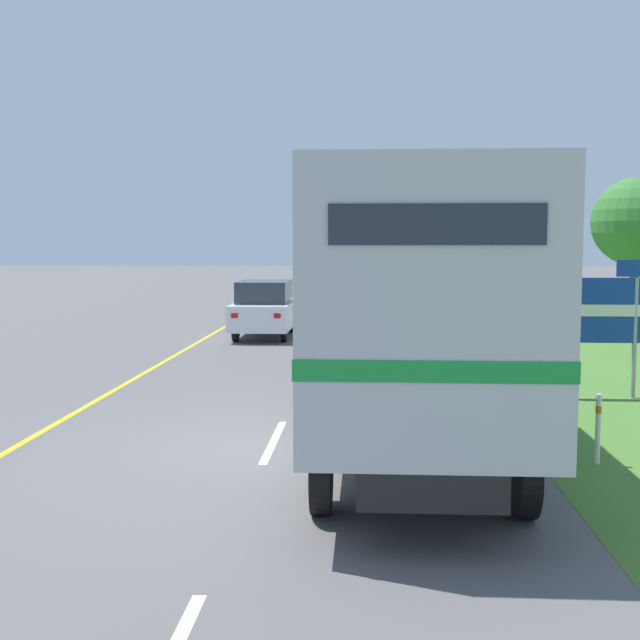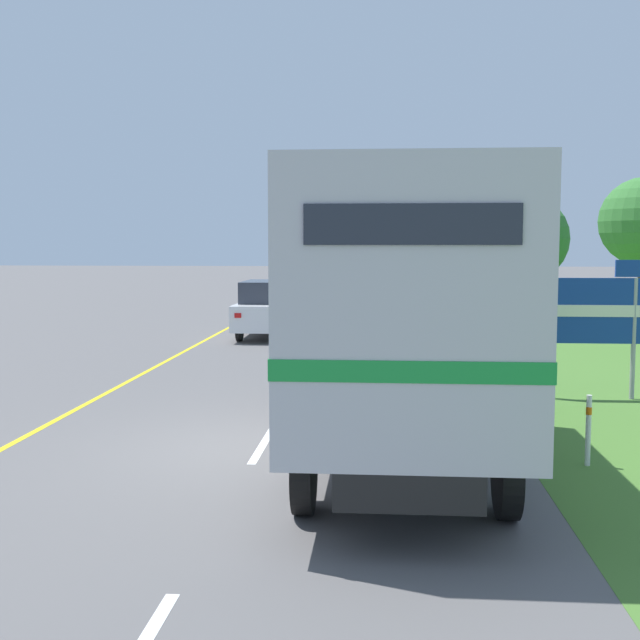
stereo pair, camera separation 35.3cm
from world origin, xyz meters
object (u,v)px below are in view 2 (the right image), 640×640
horse_trailer_truck (401,307)px  highway_sign (595,313)px  roadside_tree_far (525,239)px  delineator_post (588,428)px  lead_car_white (269,308)px

horse_trailer_truck → highway_sign: (3.75, 4.46, -0.43)m
roadside_tree_far → delineator_post: roadside_tree_far is taller
lead_car_white → roadside_tree_far: bearing=46.7°
lead_car_white → roadside_tree_far: (9.74, 10.34, 2.26)m
lead_car_white → highway_sign: 12.43m
lead_car_white → delineator_post: size_ratio=4.61×
delineator_post → roadside_tree_far: bearing=82.2°
horse_trailer_truck → delineator_post: bearing=-7.1°
horse_trailer_truck → delineator_post: 2.95m
lead_car_white → roadside_tree_far: size_ratio=0.86×
horse_trailer_truck → highway_sign: horse_trailer_truck is taller
lead_car_white → highway_sign: bearing=-52.3°
lead_car_white → delineator_post: 15.91m
horse_trailer_truck → lead_car_white: size_ratio=1.94×
highway_sign → roadside_tree_far: size_ratio=0.52×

